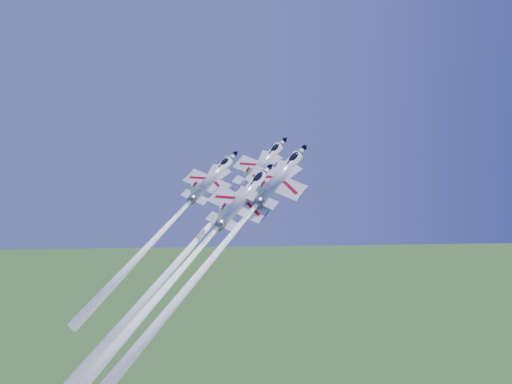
{
  "coord_description": "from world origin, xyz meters",
  "views": [
    {
      "loc": [
        -4.75,
        -106.83,
        120.72
      ],
      "look_at": [
        0.0,
        0.0,
        99.84
      ],
      "focal_mm": 40.0,
      "sensor_mm": 36.0,
      "label": 1
    }
  ],
  "objects_px": {
    "jet_lead": "(201,236)",
    "jet_right": "(214,256)",
    "jet_left": "(170,223)",
    "jet_slot": "(175,277)"
  },
  "relations": [
    {
      "from": "jet_right",
      "to": "jet_left",
      "type": "bearing_deg",
      "value": 157.78
    },
    {
      "from": "jet_lead",
      "to": "jet_right",
      "type": "xyz_separation_m",
      "value": [
        2.59,
        -7.43,
        -1.41
      ]
    },
    {
      "from": "jet_right",
      "to": "jet_slot",
      "type": "xyz_separation_m",
      "value": [
        -6.26,
        -2.03,
        -2.77
      ]
    },
    {
      "from": "jet_lead",
      "to": "jet_right",
      "type": "relative_size",
      "value": 0.96
    },
    {
      "from": "jet_left",
      "to": "jet_slot",
      "type": "xyz_separation_m",
      "value": [
        2.08,
        -13.25,
        -5.61
      ]
    },
    {
      "from": "jet_lead",
      "to": "jet_right",
      "type": "distance_m",
      "value": 8.0
    },
    {
      "from": "jet_lead",
      "to": "jet_left",
      "type": "distance_m",
      "value": 7.03
    },
    {
      "from": "jet_left",
      "to": "jet_slot",
      "type": "height_order",
      "value": "jet_left"
    },
    {
      "from": "jet_right",
      "to": "jet_lead",
      "type": "bearing_deg",
      "value": 140.39
    },
    {
      "from": "jet_lead",
      "to": "jet_left",
      "type": "relative_size",
      "value": 1.33
    }
  ]
}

